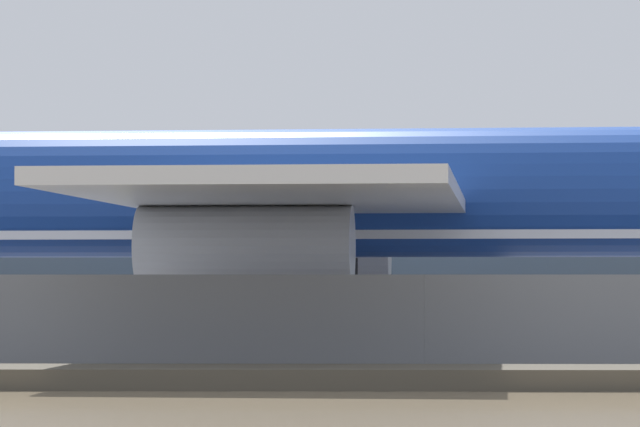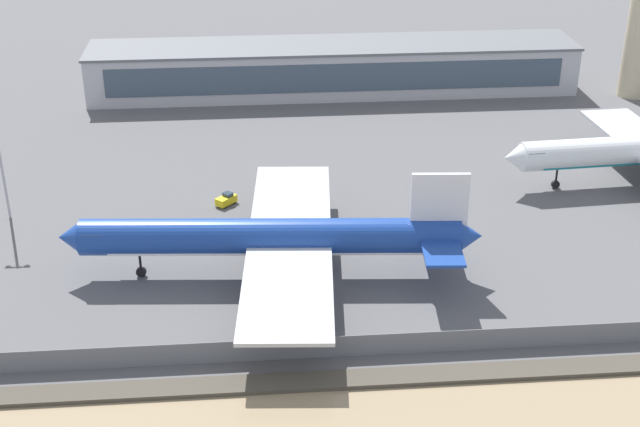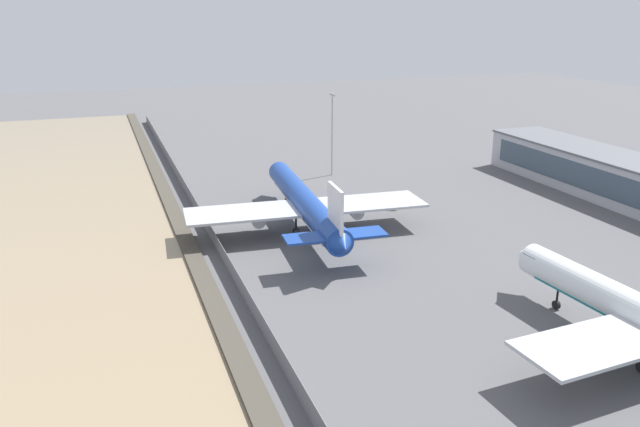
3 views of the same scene
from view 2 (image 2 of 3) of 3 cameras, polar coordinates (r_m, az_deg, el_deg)
The scene contains 6 objects.
ground_plane at distance 112.44m, azimuth -0.30°, elevation -4.46°, with size 500.00×500.00×0.00m, color #565659.
shoreline_seawall at distance 95.33m, azimuth 0.70°, elevation -10.64°, with size 320.00×3.00×0.50m.
perimeter_fence at distance 98.31m, azimuth 0.46°, elevation -8.55°, with size 280.00×0.10×2.70m.
cargo_jet_blue at distance 111.43m, azimuth -2.74°, elevation -1.58°, with size 53.15×46.21×14.29m.
baggage_tug at distance 132.79m, azimuth -6.01°, elevation 0.89°, with size 3.35×3.43×1.80m.
terminal_building at distance 179.85m, azimuth 0.84°, elevation 9.32°, with size 96.39×15.26×9.68m.
Camera 2 is at (-7.58, -96.22, 57.67)m, focal length 50.00 mm.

